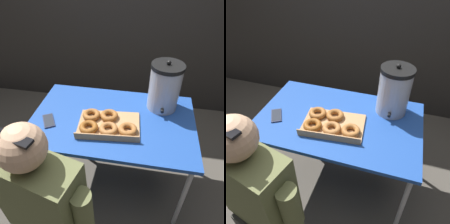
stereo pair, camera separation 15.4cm
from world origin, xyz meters
The scene contains 7 objects.
ground_plane centered at (0.00, 0.00, 0.00)m, with size 12.00×12.00×0.00m, color #4C473F.
back_wall centered at (0.00, 1.26, 1.23)m, with size 6.00×0.11×2.44m.
folding_table centered at (0.00, 0.00, 0.67)m, with size 1.17×0.74×0.72m.
donut_box centered at (-0.03, -0.09, 0.74)m, with size 0.45×0.33×0.05m.
coffee_urn centered at (0.35, 0.21, 0.90)m, with size 0.23×0.26×0.39m.
cell_phone centered at (-0.44, -0.11, 0.72)m, with size 0.14×0.16×0.01m.
person_seated centered at (-0.25, -0.67, 0.56)m, with size 0.58×0.32×1.20m.
Camera 1 is at (0.21, -1.18, 1.75)m, focal length 35.00 mm.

